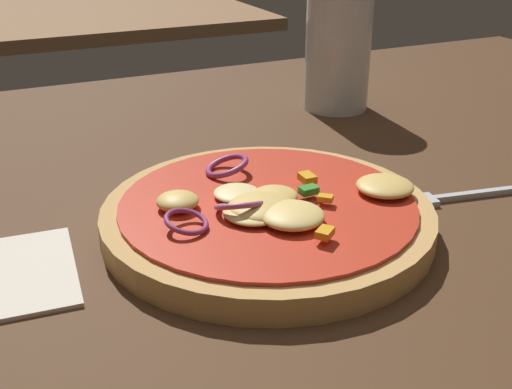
# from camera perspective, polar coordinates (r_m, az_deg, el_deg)

# --- Properties ---
(dining_table) EXTENTS (1.29, 1.00, 0.03)m
(dining_table) POSITION_cam_1_polar(r_m,az_deg,el_deg) (0.49, 7.20, -4.34)
(dining_table) COLOR #4C301C
(dining_table) RESTS_ON ground
(pizza) EXTENTS (0.24, 0.24, 0.04)m
(pizza) POSITION_cam_1_polar(r_m,az_deg,el_deg) (0.47, 1.07, -1.79)
(pizza) COLOR tan
(pizza) RESTS_ON dining_table
(fork) EXTENTS (0.19, 0.05, 0.00)m
(fork) POSITION_cam_1_polar(r_m,az_deg,el_deg) (0.56, 18.46, -0.04)
(fork) COLOR silver
(fork) RESTS_ON dining_table
(beer_glass) EXTENTS (0.07, 0.07, 0.15)m
(beer_glass) POSITION_cam_1_polar(r_m,az_deg,el_deg) (0.75, 7.26, 12.42)
(beer_glass) COLOR silver
(beer_glass) RESTS_ON dining_table
(background_table) EXTENTS (0.76, 0.58, 0.03)m
(background_table) POSITION_cam_1_polar(r_m,az_deg,el_deg) (1.51, -16.06, 14.98)
(background_table) COLOR brown
(background_table) RESTS_ON ground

